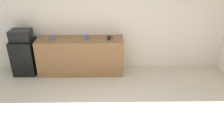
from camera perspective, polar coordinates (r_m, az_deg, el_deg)
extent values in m
cube|color=silver|center=(5.63, -1.05, 11.24)|extent=(6.00, 0.10, 2.60)
cube|color=brown|center=(5.64, -7.93, 1.80)|extent=(2.09, 0.60, 0.90)
cube|color=black|center=(5.98, -21.31, 1.50)|extent=(0.54, 0.54, 0.87)
cube|color=black|center=(5.78, -22.23, 6.59)|extent=(0.48, 0.38, 0.26)
cylinder|color=black|center=(5.36, -0.80, 6.47)|extent=(0.08, 0.08, 0.09)
torus|color=black|center=(5.35, -0.18, 6.52)|extent=(0.06, 0.01, 0.06)
cylinder|color=#3F66BF|center=(5.44, -6.64, 6.62)|extent=(0.08, 0.08, 0.09)
torus|color=#3F66BF|center=(5.43, -6.03, 6.67)|extent=(0.06, 0.01, 0.06)
cylinder|color=#3F66BF|center=(5.52, -15.15, 6.15)|extent=(0.08, 0.08, 0.09)
torus|color=#3F66BF|center=(5.50, -14.57, 6.21)|extent=(0.06, 0.01, 0.06)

